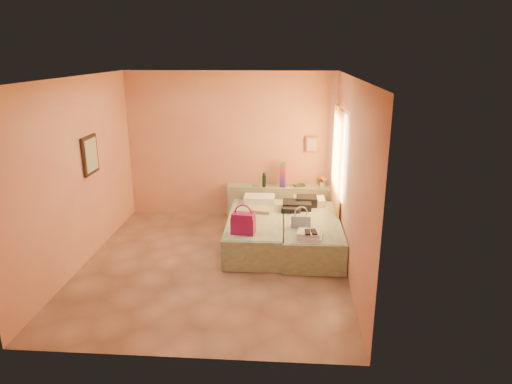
% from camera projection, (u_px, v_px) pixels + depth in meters
% --- Properties ---
extents(ground, '(4.50, 4.50, 0.00)m').
position_uv_depth(ground, '(214.00, 264.00, 7.04)').
color(ground, '#A17D60').
rests_on(ground, ground).
extents(room_walls, '(4.02, 4.51, 2.81)m').
position_uv_depth(room_walls, '(230.00, 143.00, 7.03)').
color(room_walls, tan).
rests_on(room_walls, ground).
extents(headboard_ledge, '(2.05, 0.30, 0.65)m').
position_uv_depth(headboard_ledge, '(280.00, 202.00, 8.88)').
color(headboard_ledge, '#97A486').
rests_on(headboard_ledge, ground).
extents(bed_left, '(0.94, 2.02, 0.50)m').
position_uv_depth(bed_left, '(256.00, 231.00, 7.64)').
color(bed_left, '#B3CCA4').
rests_on(bed_left, ground).
extents(bed_right, '(0.94, 2.02, 0.50)m').
position_uv_depth(bed_right, '(310.00, 234.00, 7.53)').
color(bed_right, '#B3CCA4').
rests_on(bed_right, ground).
extents(water_bottle, '(0.09, 0.09, 0.26)m').
position_uv_depth(water_bottle, '(264.00, 180.00, 8.69)').
color(water_bottle, '#133420').
rests_on(water_bottle, headboard_ledge).
extents(rainbow_box, '(0.13, 0.13, 0.48)m').
position_uv_depth(rainbow_box, '(283.00, 174.00, 8.67)').
color(rainbow_box, '#94125A').
rests_on(rainbow_box, headboard_ledge).
extents(small_dish, '(0.11, 0.11, 0.03)m').
position_uv_depth(small_dish, '(256.00, 185.00, 8.78)').
color(small_dish, '#529778').
rests_on(small_dish, headboard_ledge).
extents(green_book, '(0.24, 0.21, 0.03)m').
position_uv_depth(green_book, '(299.00, 185.00, 8.78)').
color(green_book, '#224127').
rests_on(green_book, headboard_ledge).
extents(flower_vase, '(0.23, 0.23, 0.24)m').
position_uv_depth(flower_vase, '(323.00, 181.00, 8.71)').
color(flower_vase, silver).
rests_on(flower_vase, headboard_ledge).
extents(magenta_handbag, '(0.38, 0.25, 0.33)m').
position_uv_depth(magenta_handbag, '(243.00, 223.00, 6.87)').
color(magenta_handbag, '#94125A').
rests_on(magenta_handbag, bed_left).
extents(khaki_garment, '(0.39, 0.35, 0.06)m').
position_uv_depth(khaki_garment, '(262.00, 210.00, 7.83)').
color(khaki_garment, tan).
rests_on(khaki_garment, bed_left).
extents(clothes_pile, '(0.57, 0.57, 0.16)m').
position_uv_depth(clothes_pile, '(299.00, 204.00, 7.98)').
color(clothes_pile, black).
rests_on(clothes_pile, bed_right).
extents(blue_handbag, '(0.30, 0.13, 0.19)m').
position_uv_depth(blue_handbag, '(301.00, 221.00, 7.13)').
color(blue_handbag, '#40569B').
rests_on(blue_handbag, bed_right).
extents(towel_stack, '(0.40, 0.36, 0.10)m').
position_uv_depth(towel_stack, '(310.00, 235.00, 6.72)').
color(towel_stack, white).
rests_on(towel_stack, bed_right).
extents(sandal_pair, '(0.16, 0.21, 0.02)m').
position_uv_depth(sandal_pair, '(311.00, 232.00, 6.67)').
color(sandal_pair, black).
rests_on(sandal_pair, towel_stack).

